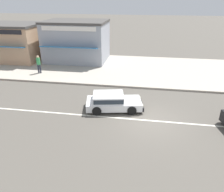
{
  "coord_description": "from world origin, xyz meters",
  "views": [
    {
      "loc": [
        -0.46,
        -11.86,
        7.07
      ],
      "look_at": [
        -2.61,
        1.5,
        0.8
      ],
      "focal_mm": 35.0,
      "sensor_mm": 36.0,
      "label": 1
    }
  ],
  "objects": [
    {
      "name": "ground_plane",
      "position": [
        0.0,
        0.0,
        0.0
      ],
      "size": [
        160.0,
        160.0,
        0.0
      ],
      "primitive_type": "plane",
      "color": "#544F47"
    },
    {
      "name": "lane_centre_stripe",
      "position": [
        0.0,
        0.0,
        0.0
      ],
      "size": [
        50.4,
        0.14,
        0.01
      ],
      "primitive_type": "cube",
      "color": "silver",
      "rests_on": "ground"
    },
    {
      "name": "kerb_strip",
      "position": [
        0.0,
        10.02,
        0.07
      ],
      "size": [
        68.0,
        10.0,
        0.15
      ],
      "primitive_type": "cube",
      "color": "#ADA393",
      "rests_on": "ground"
    },
    {
      "name": "hatchback_white_1",
      "position": [
        -2.56,
        1.15,
        0.59
      ],
      "size": [
        4.01,
        2.37,
        1.1
      ],
      "color": "white",
      "rests_on": "ground"
    },
    {
      "name": "pedestrian_mid_kerb",
      "position": [
        -10.66,
        7.09,
        1.16
      ],
      "size": [
        0.34,
        0.34,
        1.72
      ],
      "color": "#232838",
      "rests_on": "kerb_strip"
    },
    {
      "name": "shopfront_corner_warung",
      "position": [
        -8.4,
        12.34,
        2.36
      ],
      "size": [
        6.85,
        5.82,
        4.41
      ],
      "color": "#999EA8",
      "rests_on": "kerb_strip"
    },
    {
      "name": "shopfront_mid_block",
      "position": [
        -15.6,
        11.66,
        2.18
      ],
      "size": [
        6.07,
        6.1,
        4.04
      ],
      "color": "tan",
      "rests_on": "kerb_strip"
    }
  ]
}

